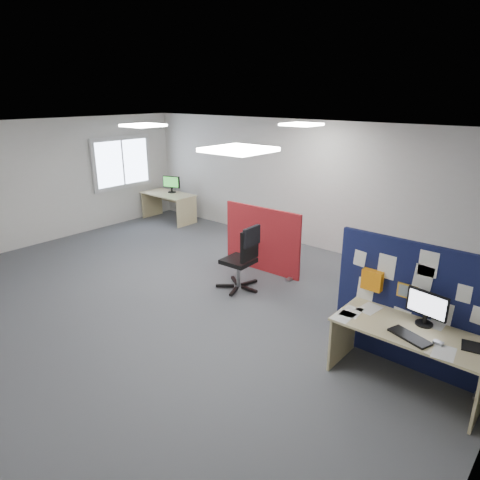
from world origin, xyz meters
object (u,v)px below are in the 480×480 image
Objects in this scene: second_desk at (170,200)px; main_desk at (409,342)px; office_chair at (244,255)px; red_divider at (262,240)px; monitor_second at (172,184)px; monitor_main at (427,307)px; navy_divider at (413,307)px.

main_desk is at bearing -20.53° from second_desk.
main_desk is 7.75m from second_desk.
red_divider is at bearing 105.86° from office_chair.
red_divider is 3.57× the size of monitor_second.
office_chair is at bearing -25.42° from second_desk.
monitor_main is at bearing -12.76° from office_chair.
monitor_main reaches higher than main_desk.
navy_divider is 1.71× the size of office_chair.
second_desk is at bearing 162.04° from red_divider.
red_divider is 4.15m from monitor_second.
second_desk is (-3.93, 1.12, -0.06)m from red_divider.
red_divider is 1.44× the size of office_chair.
monitor_main is 3.71m from red_divider.
second_desk is (-7.14, 2.36, -0.26)m from navy_divider.
office_chair is (4.23, -2.01, 0.10)m from second_desk.
office_chair is (4.25, -2.12, -0.32)m from monitor_second.
main_desk is (0.12, -0.36, -0.25)m from navy_divider.
navy_divider reaches higher than second_desk.
monitor_second is (-3.95, 1.23, 0.36)m from red_divider.
monitor_main is at bearing -44.12° from navy_divider.
red_divider is 1.14× the size of second_desk.
office_chair is at bearing -45.62° from monitor_second.
navy_divider reaches higher than office_chair.
second_desk is at bearing 159.47° from main_desk.
monitor_second is at bearing 97.96° from second_desk.
office_chair is (-3.03, 0.71, 0.09)m from main_desk.
navy_divider reaches higher than monitor_second.
office_chair reaches higher than monitor_main.
navy_divider is at bearing -9.76° from office_chair.
office_chair is (0.30, -0.89, 0.04)m from red_divider.
navy_divider is at bearing -38.13° from monitor_second.
red_divider is at bearing 165.84° from monitor_main.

